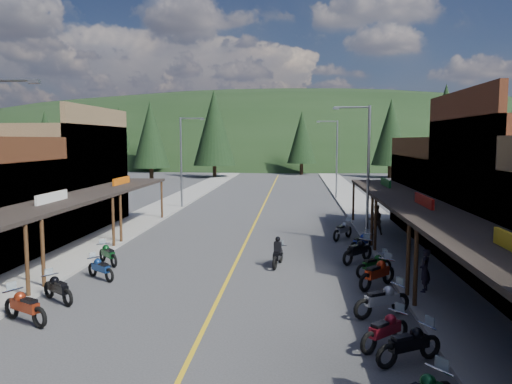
% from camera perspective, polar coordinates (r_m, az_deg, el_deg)
% --- Properties ---
extents(ground, '(220.00, 220.00, 0.00)m').
position_cam_1_polar(ground, '(22.17, -3.22, -9.87)').
color(ground, '#38383A').
rests_on(ground, ground).
extents(centerline, '(0.15, 90.00, 0.01)m').
position_cam_1_polar(centerline, '(41.67, 0.47, -2.35)').
color(centerline, gold).
rests_on(centerline, ground).
extents(sidewalk_west, '(3.40, 94.00, 0.15)m').
position_cam_1_polar(sidewalk_west, '(43.14, -11.14, -2.09)').
color(sidewalk_west, gray).
rests_on(sidewalk_west, ground).
extents(sidewalk_east, '(3.40, 94.00, 0.15)m').
position_cam_1_polar(sidewalk_east, '(41.96, 12.41, -2.34)').
color(sidewalk_east, gray).
rests_on(sidewalk_east, ground).
extents(shop_west_3, '(10.90, 10.20, 8.20)m').
position_cam_1_polar(shop_west_3, '(36.55, -22.67, 1.55)').
color(shop_west_3, brown).
rests_on(shop_west_3, ground).
extents(shop_east_3, '(10.90, 10.20, 6.20)m').
position_cam_1_polar(shop_east_3, '(34.38, 22.89, -0.36)').
color(shop_east_3, '#4C2D16').
rests_on(shop_east_3, ground).
extents(streetlight_1, '(2.16, 0.18, 8.00)m').
position_cam_1_polar(streetlight_1, '(44.26, -8.38, 3.87)').
color(streetlight_1, gray).
rests_on(streetlight_1, ground).
extents(streetlight_2, '(2.16, 0.18, 8.00)m').
position_cam_1_polar(streetlight_2, '(29.45, 12.43, 2.75)').
color(streetlight_2, gray).
rests_on(streetlight_2, ground).
extents(streetlight_3, '(2.16, 0.18, 8.00)m').
position_cam_1_polar(streetlight_3, '(51.31, 9.06, 4.14)').
color(streetlight_3, gray).
rests_on(streetlight_3, ground).
extents(ridge_hill, '(310.00, 140.00, 60.00)m').
position_cam_1_polar(ridge_hill, '(156.27, 3.44, 3.77)').
color(ridge_hill, black).
rests_on(ridge_hill, ground).
extents(pine_0, '(5.04, 5.04, 11.00)m').
position_cam_1_polar(pine_0, '(93.54, -22.92, 5.79)').
color(pine_0, black).
rests_on(pine_0, ground).
extents(pine_1, '(5.88, 5.88, 12.50)m').
position_cam_1_polar(pine_1, '(95.02, -12.03, 6.58)').
color(pine_1, black).
rests_on(pine_1, ground).
extents(pine_2, '(6.72, 6.72, 14.00)m').
position_cam_1_polar(pine_2, '(80.19, -4.80, 7.36)').
color(pine_2, black).
rests_on(pine_2, ground).
extents(pine_3, '(5.04, 5.04, 11.00)m').
position_cam_1_polar(pine_3, '(87.13, 5.25, 6.25)').
color(pine_3, black).
rests_on(pine_3, ground).
extents(pine_4, '(5.88, 5.88, 12.50)m').
position_cam_1_polar(pine_4, '(82.53, 15.15, 6.61)').
color(pine_4, black).
rests_on(pine_4, ground).
extents(pine_5, '(6.72, 6.72, 14.00)m').
position_cam_1_polar(pine_5, '(98.20, 23.13, 6.65)').
color(pine_5, black).
rests_on(pine_5, ground).
extents(pine_7, '(5.88, 5.88, 12.50)m').
position_cam_1_polar(pine_7, '(103.21, -15.37, 6.44)').
color(pine_7, black).
rests_on(pine_7, ground).
extents(pine_8, '(4.48, 4.48, 10.00)m').
position_cam_1_polar(pine_8, '(66.00, -17.75, 5.65)').
color(pine_8, black).
rests_on(pine_8, ground).
extents(pine_9, '(4.93, 4.93, 10.80)m').
position_cam_1_polar(pine_9, '(69.41, 22.32, 5.82)').
color(pine_9, black).
rests_on(pine_9, ground).
extents(pine_10, '(5.38, 5.38, 11.60)m').
position_cam_1_polar(pine_10, '(74.13, -11.95, 6.43)').
color(pine_10, black).
rests_on(pine_10, ground).
extents(pine_11, '(5.82, 5.82, 12.40)m').
position_cam_1_polar(pine_11, '(61.56, 20.78, 6.66)').
color(pine_11, black).
rests_on(pine_11, ground).
extents(bike_west_5, '(2.29, 1.71, 1.26)m').
position_cam_1_polar(bike_west_5, '(18.49, -24.92, -11.64)').
color(bike_west_5, maroon).
rests_on(bike_west_5, ground).
extents(bike_west_6, '(2.02, 1.76, 1.16)m').
position_cam_1_polar(bike_west_6, '(20.32, -21.71, -10.09)').
color(bike_west_6, black).
rests_on(bike_west_6, ground).
extents(bike_west_7, '(1.90, 1.66, 1.09)m').
position_cam_1_polar(bike_west_7, '(22.89, -17.34, -8.22)').
color(bike_west_7, navy).
rests_on(bike_west_7, ground).
extents(bike_west_8, '(1.85, 1.93, 1.14)m').
position_cam_1_polar(bike_west_8, '(25.44, -16.57, -6.71)').
color(bike_west_8, '#0B3B17').
rests_on(bike_west_8, ground).
extents(bike_east_4, '(2.17, 1.61, 1.20)m').
position_cam_1_polar(bike_east_4, '(14.66, 17.11, -16.14)').
color(bike_east_4, black).
rests_on(bike_east_4, ground).
extents(bike_east_5, '(1.97, 1.91, 1.18)m').
position_cam_1_polar(bike_east_5, '(15.49, 14.54, -14.88)').
color(bike_east_5, maroon).
rests_on(bike_east_5, ground).
extents(bike_east_6, '(2.31, 1.71, 1.27)m').
position_cam_1_polar(bike_east_6, '(17.99, 14.22, -11.73)').
color(bike_east_6, '#ACADB2').
rests_on(bike_east_6, ground).
extents(bike_east_7, '(2.15, 2.24, 1.33)m').
position_cam_1_polar(bike_east_7, '(21.25, 13.70, -8.88)').
color(bike_east_7, '#A6230B').
rests_on(bike_east_7, ground).
extents(bike_east_8, '(2.03, 1.72, 1.15)m').
position_cam_1_polar(bike_east_8, '(22.95, 13.35, -7.99)').
color(bike_east_8, '#0B3710').
rests_on(bike_east_8, ground).
extents(bike_east_9, '(2.10, 2.25, 1.32)m').
position_cam_1_polar(bike_east_9, '(25.22, 11.54, -6.48)').
color(bike_east_9, black).
rests_on(bike_east_9, ground).
extents(bike_east_10, '(1.75, 1.95, 1.13)m').
position_cam_1_polar(bike_east_10, '(27.73, 11.87, -5.56)').
color(bike_east_10, navy).
rests_on(bike_east_10, ground).
extents(bike_east_11, '(1.79, 2.22, 1.24)m').
position_cam_1_polar(bike_east_11, '(30.87, 9.88, -4.24)').
color(bike_east_11, gray).
rests_on(bike_east_11, ground).
extents(rider_on_bike, '(0.97, 2.07, 1.51)m').
position_cam_1_polar(rider_on_bike, '(24.06, 2.50, -7.11)').
color(rider_on_bike, black).
rests_on(rider_on_bike, ground).
extents(pedestrian_east_a, '(0.62, 0.73, 1.69)m').
position_cam_1_polar(pedestrian_east_a, '(20.72, 18.75, -8.47)').
color(pedestrian_east_a, '#231D2B').
rests_on(pedestrian_east_a, sidewalk_east).
extents(pedestrian_east_b, '(0.98, 0.65, 1.88)m').
position_cam_1_polar(pedestrian_east_b, '(31.97, 13.51, -3.11)').
color(pedestrian_east_b, brown).
rests_on(pedestrian_east_b, sidewalk_east).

